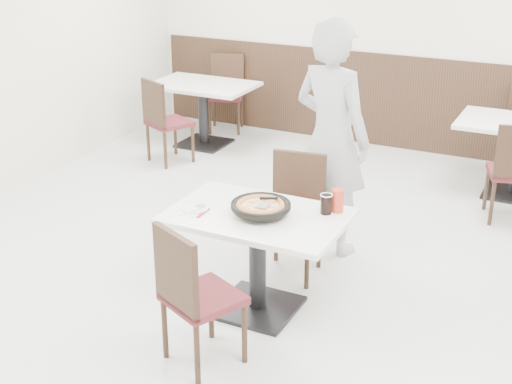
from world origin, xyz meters
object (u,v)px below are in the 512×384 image
at_px(diner_person, 331,138).
at_px(bg_chair_left_near, 169,121).
at_px(pizza, 260,208).
at_px(bg_chair_left_far, 226,94).
at_px(main_table, 258,263).
at_px(chair_near, 203,295).
at_px(chair_far, 292,219).
at_px(red_cup, 338,201).
at_px(pizza_pan, 261,209).
at_px(bg_table_left, 204,114).
at_px(side_plate, 195,208).
at_px(cola_glass, 326,205).

bearing_deg(diner_person, bg_chair_left_near, -11.02).
height_order(pizza, bg_chair_left_far, bg_chair_left_far).
bearing_deg(main_table, diner_person, 86.07).
height_order(chair_near, chair_far, same).
height_order(main_table, pizza, pizza).
xyz_separation_m(pizza, bg_chair_left_near, (-2.31, 2.43, -0.34)).
distance_m(red_cup, bg_chair_left_near, 3.49).
relative_size(chair_far, pizza, 3.13).
xyz_separation_m(main_table, chair_near, (-0.03, -0.70, 0.10)).
height_order(chair_far, pizza_pan, chair_far).
bearing_deg(bg_chair_left_near, chair_near, -29.14).
relative_size(bg_chair_left_near, bg_chair_left_far, 1.00).
bearing_deg(red_cup, bg_chair_left_far, 128.68).
distance_m(pizza_pan, red_cup, 0.53).
bearing_deg(pizza, chair_near, -95.32).
height_order(chair_near, bg_chair_left_near, same).
relative_size(main_table, bg_table_left, 1.00).
xyz_separation_m(side_plate, diner_person, (0.50, 1.30, 0.20)).
bearing_deg(diner_person, bg_table_left, -23.01).
bearing_deg(bg_chair_left_near, diner_person, -2.58).
distance_m(chair_far, bg_chair_left_far, 3.87).
bearing_deg(pizza_pan, bg_table_left, 126.21).
bearing_deg(pizza_pan, diner_person, 87.52).
relative_size(main_table, chair_near, 1.26).
distance_m(chair_near, side_plate, 0.75).
bearing_deg(bg_table_left, side_plate, -60.48).
bearing_deg(chair_near, diner_person, 111.23).
height_order(main_table, side_plate, side_plate).
distance_m(main_table, side_plate, 0.58).
relative_size(diner_person, bg_table_left, 1.60).
relative_size(pizza, bg_table_left, 0.25).
height_order(main_table, diner_person, diner_person).
bearing_deg(bg_table_left, chair_far, -48.15).
relative_size(main_table, cola_glass, 9.23).
bearing_deg(chair_near, cola_glass, 88.56).
bearing_deg(diner_person, bg_chair_left_far, -30.58).
bearing_deg(main_table, chair_far, 90.10).
xyz_separation_m(diner_person, bg_chair_left_near, (-2.36, 1.23, -0.49)).
bearing_deg(chair_far, chair_near, 81.83).
bearing_deg(red_cup, bg_table_left, 133.97).
bearing_deg(bg_chair_left_far, pizza, 101.06).
relative_size(chair_near, chair_far, 1.00).
distance_m(main_table, red_cup, 0.71).
bearing_deg(cola_glass, side_plate, -157.90).
bearing_deg(bg_chair_left_far, main_table, 100.85).
xyz_separation_m(pizza, bg_table_left, (-2.28, 3.12, -0.44)).
bearing_deg(main_table, bg_chair_left_near, 133.41).
xyz_separation_m(cola_glass, bg_chair_left_near, (-2.69, 2.19, -0.34)).
xyz_separation_m(main_table, pizza_pan, (0.03, -0.01, 0.42)).
distance_m(chair_near, pizza_pan, 0.76).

